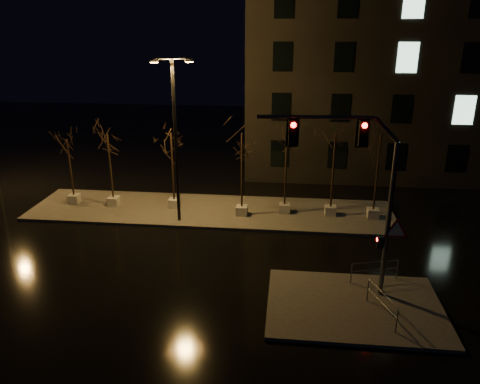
# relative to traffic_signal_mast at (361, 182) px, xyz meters

# --- Properties ---
(ground) EXTENTS (90.00, 90.00, 0.00)m
(ground) POSITION_rel_traffic_signal_mast_xyz_m (-7.45, 2.64, -5.09)
(ground) COLOR black
(ground) RESTS_ON ground
(median) EXTENTS (22.00, 5.00, 0.15)m
(median) POSITION_rel_traffic_signal_mast_xyz_m (-7.45, 8.64, -5.02)
(median) COLOR #474540
(median) RESTS_ON ground
(sidewalk_corner) EXTENTS (7.00, 5.00, 0.15)m
(sidewalk_corner) POSITION_rel_traffic_signal_mast_xyz_m (0.05, -0.86, -5.02)
(sidewalk_corner) COLOR #474540
(sidewalk_corner) RESTS_ON ground
(building) EXTENTS (25.00, 12.00, 15.00)m
(building) POSITION_rel_traffic_signal_mast_xyz_m (6.55, 20.64, 2.41)
(building) COLOR black
(building) RESTS_ON ground
(tree_0) EXTENTS (1.80, 1.80, 4.24)m
(tree_0) POSITION_rel_traffic_signal_mast_xyz_m (-16.21, 8.86, -1.72)
(tree_0) COLOR #B6B4AA
(tree_0) RESTS_ON median
(tree_1) EXTENTS (1.80, 1.80, 4.67)m
(tree_1) POSITION_rel_traffic_signal_mast_xyz_m (-13.58, 8.72, -1.39)
(tree_1) COLOR #B6B4AA
(tree_1) RESTS_ON median
(tree_2) EXTENTS (1.80, 1.80, 4.80)m
(tree_2) POSITION_rel_traffic_signal_mast_xyz_m (-9.74, 8.82, -1.30)
(tree_2) COLOR #B6B4AA
(tree_2) RESTS_ON median
(tree_3) EXTENTS (1.80, 1.80, 5.07)m
(tree_3) POSITION_rel_traffic_signal_mast_xyz_m (-5.47, 8.04, -1.09)
(tree_3) COLOR #B6B4AA
(tree_3) RESTS_ON median
(tree_4) EXTENTS (1.80, 1.80, 4.98)m
(tree_4) POSITION_rel_traffic_signal_mast_xyz_m (-2.96, 8.72, -1.16)
(tree_4) COLOR #B6B4AA
(tree_4) RESTS_ON median
(tree_5) EXTENTS (1.80, 1.80, 5.06)m
(tree_5) POSITION_rel_traffic_signal_mast_xyz_m (-0.25, 8.60, -1.10)
(tree_5) COLOR #B6B4AA
(tree_5) RESTS_ON median
(tree_6) EXTENTS (1.80, 1.80, 5.06)m
(tree_6) POSITION_rel_traffic_signal_mast_xyz_m (2.20, 8.42, -1.10)
(tree_6) COLOR #B6B4AA
(tree_6) RESTS_ON median
(traffic_signal_mast) EXTENTS (6.16, 0.54, 7.52)m
(traffic_signal_mast) POSITION_rel_traffic_signal_mast_xyz_m (0.00, 0.00, 0.00)
(traffic_signal_mast) COLOR #515558
(traffic_signal_mast) RESTS_ON sidewalk_corner
(streetlight_main) EXTENTS (2.23, 0.88, 9.05)m
(streetlight_main) POSITION_rel_traffic_signal_mast_xyz_m (-8.98, 6.88, 0.28)
(streetlight_main) COLOR black
(streetlight_main) RESTS_ON median
(guard_rail_a) EXTENTS (2.11, 0.61, 0.94)m
(guard_rail_a) POSITION_rel_traffic_signal_mast_xyz_m (1.11, 1.14, -4.33)
(guard_rail_a) COLOR #515558
(guard_rail_a) RESTS_ON sidewalk_corner
(guard_rail_b) EXTENTS (0.79, 2.09, 1.05)m
(guard_rail_b) POSITION_rel_traffic_signal_mast_xyz_m (0.95, -1.54, -4.26)
(guard_rail_b) COLOR #515558
(guard_rail_b) RESTS_ON sidewalk_corner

